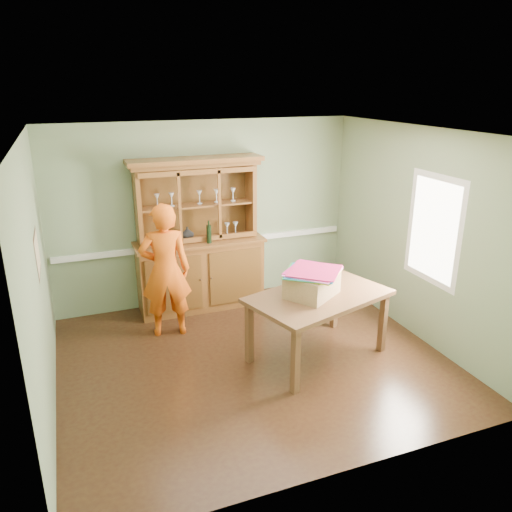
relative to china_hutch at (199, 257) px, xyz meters
name	(u,v)px	position (x,y,z in m)	size (l,w,h in m)	color
floor	(253,360)	(0.18, -1.75, -0.78)	(4.50, 4.50, 0.00)	#402914
ceiling	(253,133)	(0.18, -1.75, 1.92)	(4.50, 4.50, 0.00)	white
wall_back	(206,214)	(0.18, 0.25, 0.57)	(4.50, 4.50, 0.00)	gray
wall_left	(38,282)	(-2.07, -1.75, 0.57)	(4.00, 4.00, 0.00)	gray
wall_right	(418,235)	(2.43, -1.75, 0.57)	(4.00, 4.00, 0.00)	gray
wall_front	(344,335)	(0.18, -3.75, 0.57)	(4.50, 4.50, 0.00)	gray
chair_rail	(207,243)	(0.18, 0.23, 0.12)	(4.41, 0.05, 0.08)	white
framed_map	(38,253)	(-2.04, -1.45, 0.77)	(0.03, 0.60, 0.46)	#352215
window_panel	(433,230)	(2.41, -2.05, 0.72)	(0.03, 0.96, 1.36)	white
china_hutch	(199,257)	(0.00, 0.00, 0.00)	(1.88, 0.62, 2.21)	brown
dining_table	(319,302)	(0.95, -1.93, -0.05)	(1.86, 1.43, 0.82)	brown
cardboard_box	(312,285)	(0.86, -1.91, 0.18)	(0.58, 0.46, 0.27)	#A78456
kite_stack	(312,272)	(0.84, -1.94, 0.34)	(0.78, 0.78, 0.05)	#CEF61F
person	(165,271)	(-0.63, -0.69, 0.12)	(0.65, 0.43, 1.79)	#E1550E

